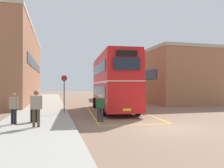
{
  "coord_description": "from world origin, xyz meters",
  "views": [
    {
      "loc": [
        -5.55,
        -10.55,
        2.17
      ],
      "look_at": [
        -0.32,
        9.62,
        2.34
      ],
      "focal_mm": 36.0,
      "sensor_mm": 36.0,
      "label": 1
    }
  ],
  "objects_px": {
    "single_deck_bus": "(108,89)",
    "pedestrian_waiting_near": "(14,106)",
    "pedestrian_waiting_far": "(36,106)",
    "pedestrian_boarding": "(100,106)",
    "litter_bin": "(35,114)",
    "double_decker_bus": "(113,82)",
    "bus_stop_sign": "(64,90)"
  },
  "relations": [
    {
      "from": "single_deck_bus",
      "to": "pedestrian_waiting_near",
      "type": "distance_m",
      "value": 24.78
    },
    {
      "from": "double_decker_bus",
      "to": "bus_stop_sign",
      "type": "height_order",
      "value": "double_decker_bus"
    },
    {
      "from": "pedestrian_boarding",
      "to": "single_deck_bus",
      "type": "bearing_deg",
      "value": 75.27
    },
    {
      "from": "double_decker_bus",
      "to": "litter_bin",
      "type": "xyz_separation_m",
      "value": [
        -5.98,
        -5.4,
        -1.93
      ]
    },
    {
      "from": "bus_stop_sign",
      "to": "pedestrian_waiting_near",
      "type": "bearing_deg",
      "value": -122.42
    },
    {
      "from": "pedestrian_waiting_far",
      "to": "bus_stop_sign",
      "type": "relative_size",
      "value": 0.64
    },
    {
      "from": "pedestrian_waiting_far",
      "to": "litter_bin",
      "type": "height_order",
      "value": "pedestrian_waiting_far"
    },
    {
      "from": "double_decker_bus",
      "to": "bus_stop_sign",
      "type": "distance_m",
      "value": 4.52
    },
    {
      "from": "single_deck_bus",
      "to": "bus_stop_sign",
      "type": "xyz_separation_m",
      "value": [
        -7.73,
        -18.02,
        0.19
      ]
    },
    {
      "from": "litter_bin",
      "to": "pedestrian_boarding",
      "type": "bearing_deg",
      "value": 0.31
    },
    {
      "from": "pedestrian_boarding",
      "to": "pedestrian_waiting_near",
      "type": "xyz_separation_m",
      "value": [
        -4.77,
        -0.54,
        0.14
      ]
    },
    {
      "from": "pedestrian_boarding",
      "to": "litter_bin",
      "type": "height_order",
      "value": "pedestrian_boarding"
    },
    {
      "from": "single_deck_bus",
      "to": "litter_bin",
      "type": "xyz_separation_m",
      "value": [
        -9.5,
        -21.91,
        -1.05
      ]
    },
    {
      "from": "pedestrian_boarding",
      "to": "litter_bin",
      "type": "relative_size",
      "value": 1.87
    },
    {
      "from": "double_decker_bus",
      "to": "pedestrian_boarding",
      "type": "distance_m",
      "value": 6.03
    },
    {
      "from": "double_decker_bus",
      "to": "bus_stop_sign",
      "type": "bearing_deg",
      "value": -160.27
    },
    {
      "from": "pedestrian_boarding",
      "to": "pedestrian_waiting_near",
      "type": "relative_size",
      "value": 1.0
    },
    {
      "from": "double_decker_bus",
      "to": "pedestrian_waiting_far",
      "type": "distance_m",
      "value": 9.25
    },
    {
      "from": "single_deck_bus",
      "to": "pedestrian_waiting_far",
      "type": "xyz_separation_m",
      "value": [
        -9.32,
        -23.59,
        -0.44
      ]
    },
    {
      "from": "litter_bin",
      "to": "pedestrian_waiting_near",
      "type": "bearing_deg",
      "value": -153.21
    },
    {
      "from": "pedestrian_waiting_far",
      "to": "pedestrian_boarding",
      "type": "bearing_deg",
      "value": 25.61
    },
    {
      "from": "pedestrian_boarding",
      "to": "pedestrian_waiting_far",
      "type": "height_order",
      "value": "pedestrian_waiting_far"
    },
    {
      "from": "single_deck_bus",
      "to": "pedestrian_boarding",
      "type": "bearing_deg",
      "value": -104.73
    },
    {
      "from": "single_deck_bus",
      "to": "pedestrian_waiting_near",
      "type": "bearing_deg",
      "value": -115.15
    },
    {
      "from": "litter_bin",
      "to": "bus_stop_sign",
      "type": "distance_m",
      "value": 4.45
    },
    {
      "from": "double_decker_bus",
      "to": "bus_stop_sign",
      "type": "relative_size",
      "value": 3.61
    },
    {
      "from": "single_deck_bus",
      "to": "litter_bin",
      "type": "height_order",
      "value": "single_deck_bus"
    },
    {
      "from": "pedestrian_waiting_near",
      "to": "litter_bin",
      "type": "bearing_deg",
      "value": 26.79
    },
    {
      "from": "double_decker_bus",
      "to": "single_deck_bus",
      "type": "relative_size",
      "value": 1.11
    },
    {
      "from": "single_deck_bus",
      "to": "bus_stop_sign",
      "type": "relative_size",
      "value": 3.25
    },
    {
      "from": "pedestrian_boarding",
      "to": "pedestrian_waiting_far",
      "type": "distance_m",
      "value": 3.96
    },
    {
      "from": "double_decker_bus",
      "to": "bus_stop_sign",
      "type": "xyz_separation_m",
      "value": [
        -4.21,
        -1.51,
        -0.69
      ]
    }
  ]
}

